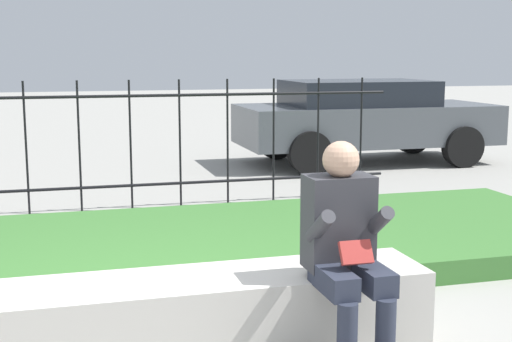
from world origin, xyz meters
The scene contains 5 objects.
stone_bench centered at (0.10, 0.00, 0.20)m, with size 3.08×0.58×0.46m.
person_seated_reader centered at (1.04, -0.32, 0.69)m, with size 0.42×0.73×1.26m.
grass_berm centered at (0.00, 1.96, 0.10)m, with size 8.58×2.52×0.19m.
iron_fence centered at (0.00, 3.95, 0.76)m, with size 6.58×0.03×1.46m.
car_parked_right centered at (4.22, 6.53, 0.72)m, with size 4.05×1.85×1.32m.
Camera 1 is at (-0.47, -3.92, 1.74)m, focal length 50.00 mm.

